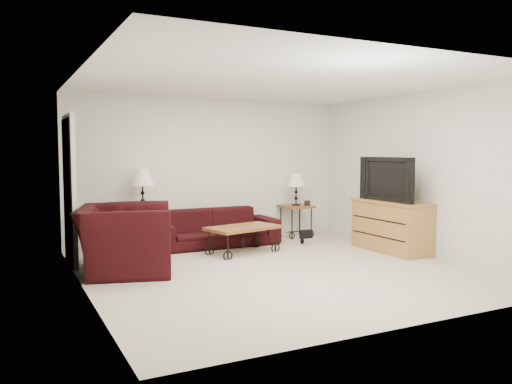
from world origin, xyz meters
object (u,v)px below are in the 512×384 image
at_px(lamp_left, 143,190).
at_px(armchair, 125,239).
at_px(television, 392,179).
at_px(backpack, 302,231).
at_px(side_table_left, 143,230).
at_px(side_table_right, 296,221).
at_px(coffee_table, 243,240).
at_px(tv_stand, 392,226).
at_px(lamp_right, 296,189).
at_px(sofa, 215,228).

bearing_deg(lamp_left, armchair, -113.20).
relative_size(television, backpack, 2.62).
relative_size(side_table_left, side_table_right, 1.11).
relative_size(coffee_table, tv_stand, 0.84).
bearing_deg(coffee_table, tv_stand, -22.63).
bearing_deg(coffee_table, television, -22.82).
xyz_separation_m(coffee_table, tv_stand, (2.19, -0.91, 0.19)).
height_order(side_table_left, tv_stand, tv_stand).
distance_m(lamp_right, tv_stand, 2.04).
relative_size(sofa, side_table_right, 3.59).
bearing_deg(television, sofa, -125.99).
bearing_deg(lamp_left, tv_stand, -28.01).
xyz_separation_m(side_table_right, lamp_left, (-2.86, -0.00, 0.68)).
relative_size(sofa, coffee_table, 1.87).
distance_m(sofa, coffee_table, 0.80).
relative_size(side_table_left, backpack, 1.42).
distance_m(coffee_table, backpack, 1.27).
xyz_separation_m(armchair, tv_stand, (4.11, -0.49, -0.03)).
relative_size(side_table_left, armchair, 0.49).
bearing_deg(tv_stand, backpack, 128.66).
distance_m(lamp_left, armchair, 1.59).
bearing_deg(television, tv_stand, 90.00).
relative_size(sofa, armchair, 1.58).
distance_m(lamp_left, tv_stand, 4.02).
xyz_separation_m(side_table_right, coffee_table, (-1.53, -0.96, -0.08)).
bearing_deg(sofa, side_table_right, 6.06).
xyz_separation_m(armchair, backpack, (3.16, 0.68, -0.21)).
distance_m(side_table_right, television, 2.15).
height_order(side_table_right, backpack, side_table_right).
distance_m(lamp_left, backpack, 2.77).
bearing_deg(tv_stand, sofa, 144.25).
relative_size(sofa, television, 1.76).
relative_size(lamp_right, backpack, 1.28).
height_order(side_table_right, coffee_table, side_table_right).
distance_m(sofa, television, 3.00).
bearing_deg(backpack, side_table_left, -171.33).
bearing_deg(armchair, lamp_left, -7.55).
xyz_separation_m(lamp_left, backpack, (2.57, -0.69, -0.75)).
xyz_separation_m(tv_stand, television, (-0.02, 0.00, 0.75)).
relative_size(side_table_right, coffee_table, 0.52).
xyz_separation_m(armchair, television, (4.08, -0.49, 0.72)).
xyz_separation_m(lamp_left, lamp_right, (2.86, 0.00, -0.09)).
distance_m(side_table_left, coffee_table, 1.64).
bearing_deg(armchair, tv_stand, -81.21).
distance_m(sofa, lamp_left, 1.36).
bearing_deg(tv_stand, armchair, 173.14).
distance_m(tv_stand, backpack, 1.52).
bearing_deg(lamp_left, side_table_left, 0.00).
xyz_separation_m(side_table_left, backpack, (2.57, -0.69, -0.10)).
xyz_separation_m(sofa, television, (2.33, -1.69, 0.84)).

